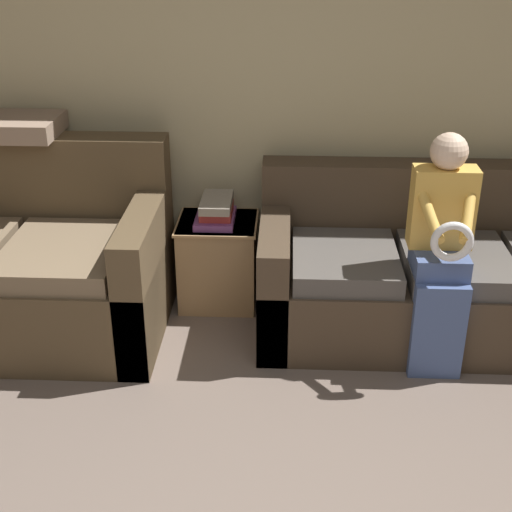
% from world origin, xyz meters
% --- Properties ---
extents(wall_back, '(7.87, 0.06, 2.55)m').
position_xyz_m(wall_back, '(0.00, 2.68, 1.27)').
color(wall_back, '#C6B789').
rests_on(wall_back, ground_plane).
extents(couch_main, '(2.07, 0.88, 0.86)m').
position_xyz_m(couch_main, '(0.91, 2.19, 0.31)').
color(couch_main, '#473828').
rests_on(couch_main, ground_plane).
extents(couch_side, '(1.60, 0.96, 1.01)m').
position_xyz_m(couch_side, '(-1.45, 2.09, 0.35)').
color(couch_side, brown).
rests_on(couch_side, ground_plane).
extents(child_left_seated, '(0.31, 0.38, 1.19)m').
position_xyz_m(child_left_seated, '(0.77, 1.84, 0.65)').
color(child_left_seated, '#475B8E').
rests_on(child_left_seated, ground_plane).
extents(side_shelf, '(0.46, 0.42, 0.52)m').
position_xyz_m(side_shelf, '(-0.38, 2.42, 0.27)').
color(side_shelf, '#9E7A51').
rests_on(side_shelf, ground_plane).
extents(book_stack, '(0.22, 0.32, 0.14)m').
position_xyz_m(book_stack, '(-0.38, 2.41, 0.58)').
color(book_stack, '#7A4284').
rests_on(book_stack, side_shelf).
extents(throw_pillow, '(0.40, 0.40, 0.10)m').
position_xyz_m(throw_pillow, '(-1.44, 2.42, 1.06)').
color(throw_pillow, gray).
rests_on(throw_pillow, couch_side).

